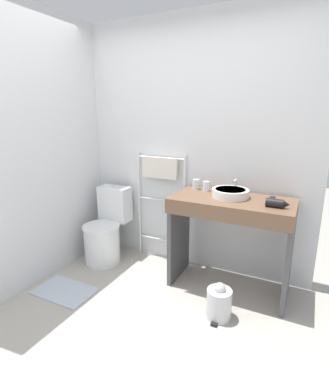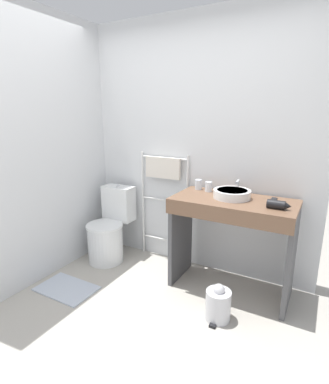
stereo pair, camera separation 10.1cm
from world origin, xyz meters
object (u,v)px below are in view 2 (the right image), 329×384
(towel_radiator, at_px, (163,182))
(hair_dryer, at_px, (278,204))
(cup_near_edge, at_px, (209,187))
(cup_near_wall, at_px, (198,185))
(sink_basin, at_px, (232,194))
(trash_bin, at_px, (218,304))
(toilet, at_px, (109,231))

(towel_radiator, xyz_separation_m, hair_dryer, (1.24, -0.34, 0.03))
(towel_radiator, bearing_deg, hair_dryer, -15.43)
(towel_radiator, height_order, cup_near_edge, towel_radiator)
(cup_near_wall, bearing_deg, sink_basin, -20.00)
(towel_radiator, bearing_deg, sink_basin, -14.96)
(sink_basin, distance_m, trash_bin, 0.95)
(cup_near_wall, height_order, trash_bin, cup_near_wall)
(cup_near_edge, bearing_deg, cup_near_wall, 165.60)
(hair_dryer, distance_m, trash_bin, 0.94)
(hair_dryer, bearing_deg, sink_basin, 163.63)
(cup_near_wall, bearing_deg, towel_radiator, 169.58)
(cup_near_wall, distance_m, hair_dryer, 0.83)
(cup_near_edge, bearing_deg, towel_radiator, 168.73)
(hair_dryer, height_order, trash_bin, hair_dryer)
(towel_radiator, bearing_deg, cup_near_edge, -11.27)
(toilet, relative_size, towel_radiator, 0.68)
(towel_radiator, distance_m, sink_basin, 0.86)
(cup_near_edge, relative_size, trash_bin, 0.30)
(toilet, bearing_deg, sink_basin, 3.54)
(toilet, xyz_separation_m, towel_radiator, (0.54, 0.31, 0.57))
(trash_bin, bearing_deg, cup_near_edge, 119.88)
(toilet, relative_size, cup_near_wall, 8.41)
(sink_basin, height_order, cup_near_wall, cup_near_wall)
(towel_radiator, relative_size, hair_dryer, 6.60)
(hair_dryer, bearing_deg, cup_near_wall, 161.85)
(sink_basin, bearing_deg, cup_near_wall, 160.00)
(towel_radiator, xyz_separation_m, cup_near_wall, (0.45, -0.08, 0.05))
(hair_dryer, xyz_separation_m, trash_bin, (-0.33, -0.38, -0.80))
(cup_near_wall, bearing_deg, hair_dryer, -18.15)
(sink_basin, bearing_deg, toilet, -176.46)
(trash_bin, bearing_deg, hair_dryer, 49.09)
(toilet, height_order, towel_radiator, towel_radiator)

